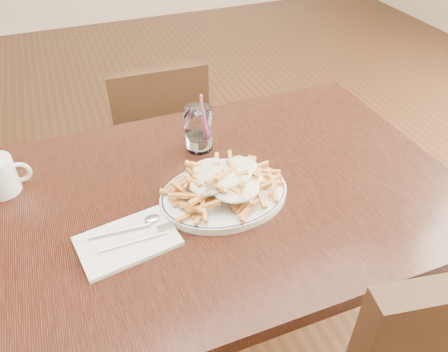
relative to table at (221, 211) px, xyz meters
name	(u,v)px	position (x,y,z in m)	size (l,w,h in m)	color
floor	(222,346)	(0.00, 0.00, -0.67)	(7.00, 7.00, 0.00)	black
table	(221,211)	(0.00, 0.00, 0.00)	(1.20, 0.80, 0.75)	black
chair_far	(161,138)	(0.01, 0.72, -0.22)	(0.38, 0.38, 0.80)	#311D10
fries_plate	(224,195)	(-0.01, -0.04, 0.09)	(0.34, 0.30, 0.02)	white
loaded_fries	(224,179)	(-0.01, -0.04, 0.14)	(0.30, 0.26, 0.08)	#CC883E
napkin	(128,241)	(-0.26, -0.10, 0.08)	(0.21, 0.14, 0.01)	silver
cutlery	(126,237)	(-0.26, -0.09, 0.09)	(0.19, 0.07, 0.01)	silver
water_glass	(199,131)	(0.01, 0.19, 0.13)	(0.08, 0.08, 0.17)	white
coffee_mug	(0,176)	(-0.51, 0.19, 0.13)	(0.12, 0.08, 0.09)	white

